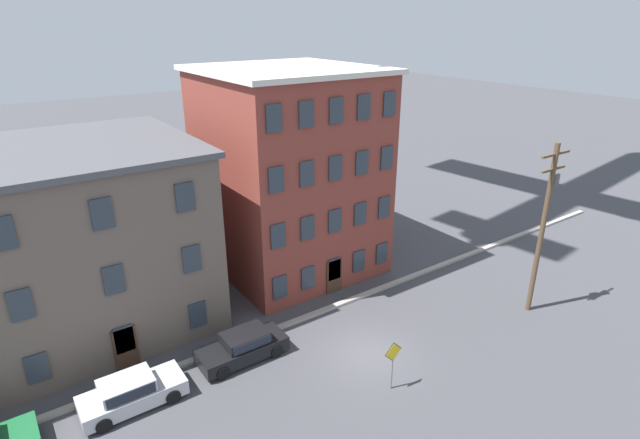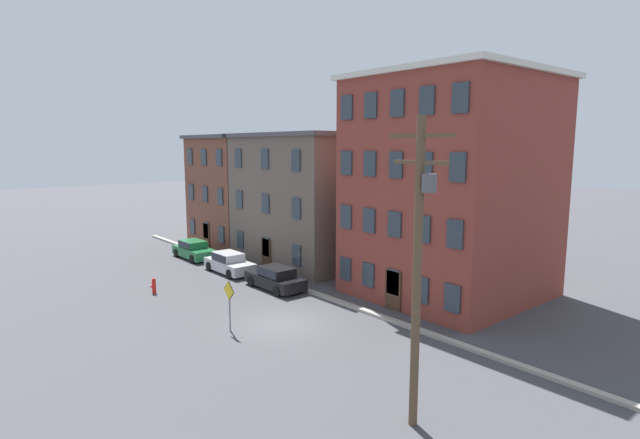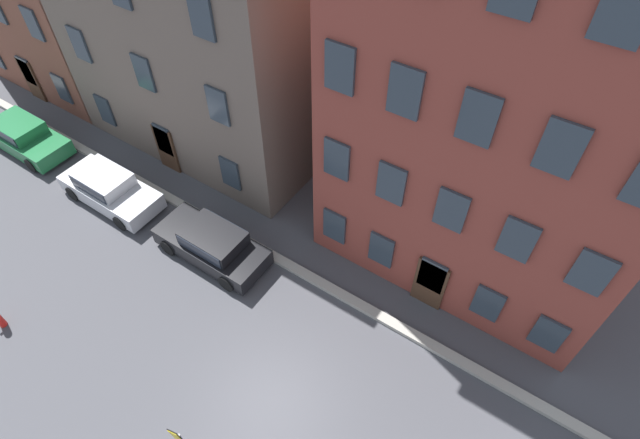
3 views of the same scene
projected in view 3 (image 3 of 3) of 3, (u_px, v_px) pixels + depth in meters
ground_plane at (272, 405)px, 15.18m from camera, size 200.00×200.00×0.00m
kerb_strip at (349, 299)px, 17.58m from camera, size 56.00×0.36×0.16m
apartment_midblock at (238, 11)px, 21.47m from camera, size 11.55×11.33×9.90m
apartment_far at (529, 74)px, 15.45m from camera, size 10.08×10.42×13.04m
car_green at (24, 135)px, 22.54m from camera, size 4.40×1.92×1.43m
car_silver at (109, 187)px, 20.33m from camera, size 4.40×1.92×1.43m
car_black at (212, 243)px, 18.39m from camera, size 4.40×1.92×1.43m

